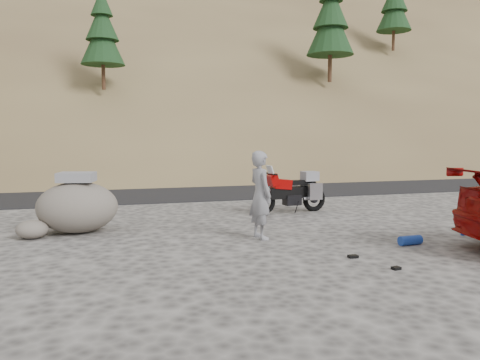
# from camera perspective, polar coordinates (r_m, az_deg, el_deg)

# --- Properties ---
(ground) EXTENTS (140.00, 140.00, 0.00)m
(ground) POSITION_cam_1_polar(r_m,az_deg,el_deg) (9.86, 8.68, -6.70)
(ground) COLOR #413E3C
(ground) RESTS_ON ground
(road) EXTENTS (120.00, 7.00, 0.05)m
(road) POSITION_cam_1_polar(r_m,az_deg,el_deg) (18.31, -3.28, -1.08)
(road) COLOR black
(road) RESTS_ON ground
(hillside) EXTENTS (120.00, 73.00, 46.72)m
(hillside) POSITION_cam_1_polar(r_m,az_deg,el_deg) (50.58, -11.88, 15.52)
(hillside) COLOR brown
(hillside) RESTS_ON ground
(motorcycle) EXTENTS (2.20, 0.79, 1.31)m
(motorcycle) POSITION_cam_1_polar(r_m,az_deg,el_deg) (12.64, 6.52, -1.45)
(motorcycle) COLOR black
(motorcycle) RESTS_ON ground
(man) EXTENTS (0.52, 0.70, 1.76)m
(man) POSITION_cam_1_polar(r_m,az_deg,el_deg) (9.50, 2.49, -7.11)
(man) COLOR gray
(man) RESTS_ON ground
(boulder) EXTENTS (2.12, 1.99, 1.27)m
(boulder) POSITION_cam_1_polar(r_m,az_deg,el_deg) (10.54, -19.21, -3.08)
(boulder) COLOR #5D5950
(boulder) RESTS_ON ground
(small_rock) EXTENTS (0.63, 0.57, 0.37)m
(small_rock) POSITION_cam_1_polar(r_m,az_deg,el_deg) (10.30, -24.01, -5.52)
(small_rock) COLOR #5D5950
(small_rock) RESTS_ON ground
(gear_blue_mat) EXTENTS (0.46, 0.21, 0.18)m
(gear_blue_mat) POSITION_cam_1_polar(r_m,az_deg,el_deg) (9.46, 20.03, -6.92)
(gear_blue_mat) COLOR navy
(gear_blue_mat) RESTS_ON ground
(gear_bottle) EXTENTS (0.10, 0.10, 0.22)m
(gear_bottle) POSITION_cam_1_polar(r_m,az_deg,el_deg) (10.78, 25.52, -5.53)
(gear_bottle) COLOR navy
(gear_bottle) RESTS_ON ground
(gear_glove_a) EXTENTS (0.17, 0.13, 0.05)m
(gear_glove_a) POSITION_cam_1_polar(r_m,az_deg,el_deg) (8.23, 13.62, -9.04)
(gear_glove_a) COLOR black
(gear_glove_a) RESTS_ON ground
(gear_glove_b) EXTENTS (0.15, 0.12, 0.04)m
(gear_glove_b) POSITION_cam_1_polar(r_m,az_deg,el_deg) (7.72, 18.50, -10.15)
(gear_glove_b) COLOR black
(gear_glove_b) RESTS_ON ground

